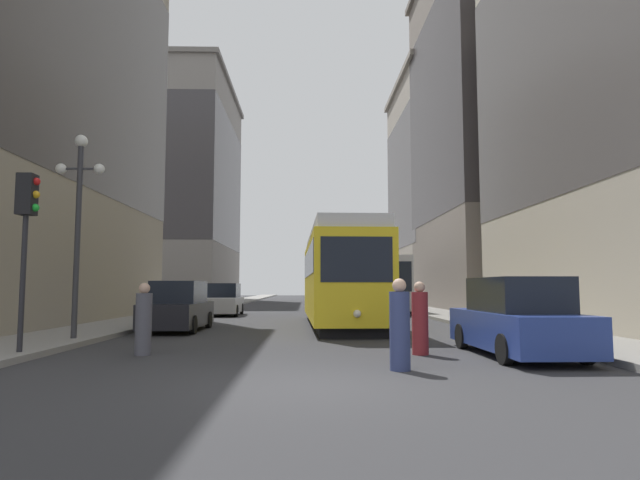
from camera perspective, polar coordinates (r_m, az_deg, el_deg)
ground_plane at (r=8.99m, az=-0.82°, el=-15.22°), size 200.00×200.00×0.00m
sidewalk_left at (r=49.44m, az=-10.18°, el=-6.72°), size 2.93×120.00×0.15m
sidewalk_right at (r=49.47m, az=7.57°, el=-6.76°), size 2.93×120.00×0.15m
streetcar at (r=22.47m, az=2.06°, el=-3.73°), size 2.94×12.39×3.89m
transit_bus at (r=36.82m, az=5.88°, el=-4.46°), size 2.85×12.48×3.45m
parked_car_left_near at (r=31.38m, az=-10.11°, el=-6.33°), size 1.94×4.48×1.82m
parked_car_left_mid at (r=20.60m, az=-14.75°, el=-6.95°), size 1.89×4.66×1.82m
parked_car_right_far at (r=13.51m, az=20.10°, el=-7.89°), size 1.93×4.80×1.82m
pedestrian_crossing_near at (r=13.51m, az=-18.19°, el=-8.18°), size 0.38×0.38×1.70m
pedestrian_crossing_far at (r=10.62m, az=8.45°, el=-9.13°), size 0.39×0.39×1.76m
pedestrian_on_sidewalk at (r=13.14m, az=10.55°, el=-8.38°), size 0.39×0.39×1.73m
traffic_light_near_left at (r=14.00m, az=-28.63°, el=2.43°), size 0.47×0.36×4.03m
lamp_post_left_near at (r=17.11m, az=-24.18°, el=3.47°), size 1.41×0.36×5.89m
building_left_corner at (r=64.04m, az=-14.84°, el=5.25°), size 12.38×21.11×24.96m
building_right_corner at (r=43.52m, az=21.66°, el=11.43°), size 15.70×16.23×26.52m
building_right_far at (r=55.13m, az=14.67°, el=5.31°), size 12.69×15.53×22.04m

